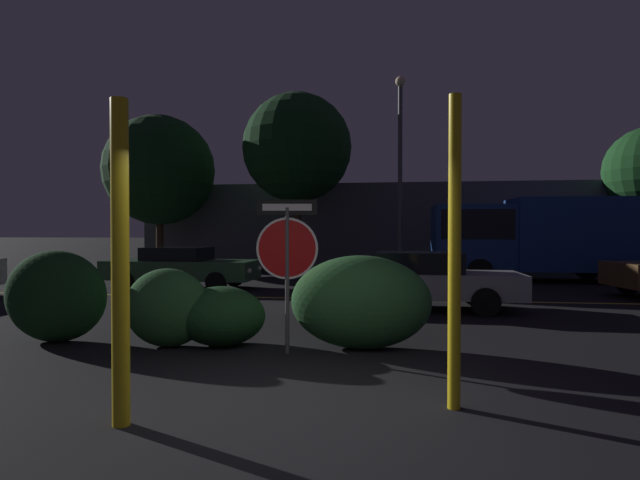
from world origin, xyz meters
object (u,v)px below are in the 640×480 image
passing_car_1 (181,267)px  tree_2 (297,148)px  hedge_bush_0 (56,296)px  stop_sign (287,247)px  street_lamp (400,161)px  passing_car_2 (413,280)px  hedge_bush_3 (361,302)px  delivery_truck (532,235)px  yellow_pole_left (120,263)px  tree_0 (160,170)px  hedge_bush_2 (221,316)px  hedge_bush_1 (167,308)px  yellow_pole_right (455,252)px

passing_car_1 → tree_2: 7.81m
hedge_bush_0 → stop_sign: bearing=-3.6°
hedge_bush_0 → street_lamp: size_ratio=0.23×
passing_car_2 → stop_sign: bearing=156.6°
hedge_bush_0 → hedge_bush_3: size_ratio=0.80×
delivery_truck → passing_car_1: bearing=107.4°
yellow_pole_left → delivery_truck: size_ratio=0.41×
passing_car_1 → tree_0: tree_0 is taller
passing_car_2 → tree_2: bearing=26.8°
hedge_bush_3 → hedge_bush_0: bearing=-178.0°
yellow_pole_left → hedge_bush_2: bearing=92.4°
passing_car_2 → passing_car_1: bearing=66.4°
street_lamp → tree_0: 10.74m
stop_sign → hedge_bush_1: stop_sign is taller
yellow_pole_left → hedge_bush_2: size_ratio=2.15×
hedge_bush_1 → tree_2: bearing=91.5°
hedge_bush_1 → hedge_bush_2: (0.78, 0.18, -0.14)m
hedge_bush_2 → street_lamp: 12.09m
yellow_pole_left → hedge_bush_0: yellow_pole_left is taller
hedge_bush_1 → passing_car_2: (3.93, 4.29, 0.06)m
stop_sign → delivery_truck: (6.54, 11.35, 0.11)m
yellow_pole_left → hedge_bush_1: (-0.92, 2.99, -0.88)m
delivery_truck → hedge_bush_1: bearing=142.3°
yellow_pole_left → hedge_bush_2: 3.34m
yellow_pole_right → passing_car_2: yellow_pole_right is taller
hedge_bush_0 → tree_0: 14.91m
hedge_bush_0 → passing_car_1: hedge_bush_0 is taller
yellow_pole_left → passing_car_1: 11.19m
yellow_pole_right → hedge_bush_3: bearing=113.4°
yellow_pole_left → tree_0: (-7.52, 16.73, 2.98)m
yellow_pole_right → hedge_bush_3: 2.76m
yellow_pole_right → tree_0: 19.31m
tree_0 → tree_2: bearing=-4.5°
passing_car_2 → tree_2: (-4.27, 8.96, 4.56)m
stop_sign → hedge_bush_3: (1.04, 0.41, -0.83)m
stop_sign → street_lamp: bearing=72.8°
stop_sign → tree_0: size_ratio=0.32×
stop_sign → hedge_bush_3: stop_sign is taller
tree_2 → tree_0: bearing=175.5°
tree_2 → street_lamp: bearing=-25.9°
hedge_bush_0 → hedge_bush_2: bearing=2.0°
passing_car_2 → street_lamp: street_lamp is taller
street_lamp → tree_0: bearing=166.4°
delivery_truck → street_lamp: bearing=89.0°
hedge_bush_0 → tree_0: bearing=109.0°
tree_0 → passing_car_2: bearing=-41.9°
stop_sign → tree_2: size_ratio=0.30×
yellow_pole_right → tree_0: size_ratio=0.45×
hedge_bush_1 → passing_car_2: 5.82m
yellow_pole_left → yellow_pole_right: (3.06, 0.84, 0.08)m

